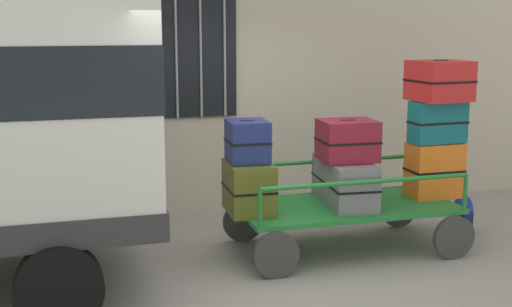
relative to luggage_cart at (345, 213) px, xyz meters
name	(u,v)px	position (x,y,z in m)	size (l,w,h in m)	color
ground_plane	(258,271)	(-1.08, -0.36, -0.41)	(40.00, 40.00, 0.00)	gray
building_wall	(203,14)	(-1.08, 1.98, 2.09)	(12.00, 0.38, 5.00)	#BCB29E
luggage_cart	(345,213)	(0.00, 0.00, 0.00)	(2.38, 1.24, 0.51)	#1E722D
cart_railing	(346,175)	(0.00, 0.00, 0.41)	(2.26, 1.10, 0.38)	#1E722D
suitcase_left_bottom	(249,187)	(-1.07, -0.01, 0.35)	(0.48, 0.64, 0.52)	#4C5119
suitcase_left_middle	(248,141)	(-1.07, 0.04, 0.82)	(0.43, 0.47, 0.42)	navy
suitcase_midleft_bottom	(345,182)	(0.00, 0.03, 0.33)	(0.54, 1.04, 0.48)	slate
suitcase_midleft_middle	(347,140)	(0.00, -0.02, 0.78)	(0.60, 0.51, 0.43)	maroon
suitcase_center_bottom	(434,170)	(1.07, 0.02, 0.40)	(0.58, 0.36, 0.61)	orange
suitcase_center_middle	(438,122)	(1.07, 0.00, 0.93)	(0.62, 0.30, 0.46)	#0F5960
suitcase_center_top	(440,81)	(1.07, 0.00, 1.38)	(0.62, 0.59, 0.43)	#B21E1E
backpack	(463,213)	(1.59, 0.21, -0.19)	(0.27, 0.22, 0.44)	navy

